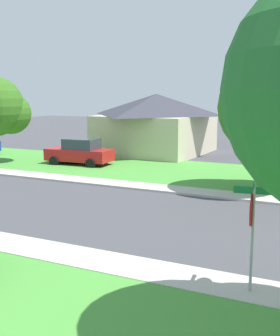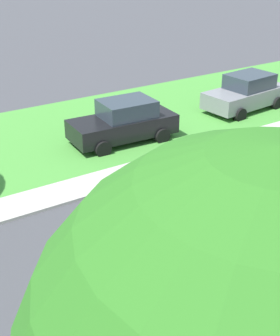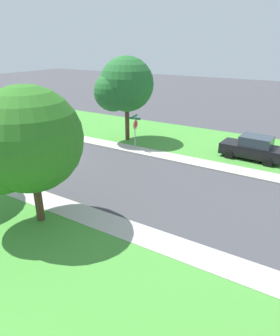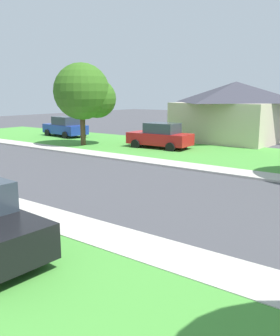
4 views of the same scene
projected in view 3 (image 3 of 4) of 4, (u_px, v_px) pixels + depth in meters
ground_plane at (45, 157)px, 22.04m from camera, size 120.00×120.00×0.00m
sidewalk_east at (159, 242)px, 12.56m from camera, size 1.40×56.00×0.10m
lawn_east at (84, 325)px, 8.87m from camera, size 8.00×56.00×0.08m
sidewalk_west at (225, 168)px, 19.97m from camera, size 1.40×56.00×0.10m
lawn_west at (243, 149)px, 23.67m from camera, size 8.00×56.00×0.08m
stop_sign_far_corner at (135, 126)px, 22.79m from camera, size 0.91×0.91×2.77m
car_black_across_road at (253, 148)px, 21.22m from camera, size 2.22×4.40×1.76m
tree_sidewalk_mid at (22, 144)px, 12.56m from camera, size 4.90×4.56×6.28m
tree_corner_large at (123, 86)px, 23.97m from camera, size 4.70×4.37×6.89m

